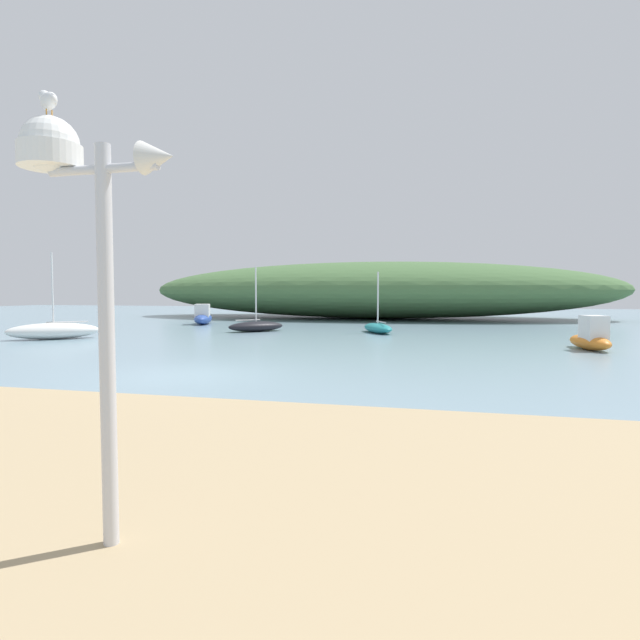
{
  "coord_description": "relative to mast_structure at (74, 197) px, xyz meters",
  "views": [
    {
      "loc": [
        6.5,
        -12.23,
        2.18
      ],
      "look_at": [
        2.54,
        3.81,
        1.28
      ],
      "focal_mm": 28.8,
      "sensor_mm": 36.0,
      "label": 1
    }
  ],
  "objects": [
    {
      "name": "seagull_on_radar",
      "position": [
        -0.21,
        0.01,
        0.76
      ],
      "size": [
        0.29,
        0.21,
        0.22
      ],
      "color": "orange",
      "rests_on": "mast_structure"
    },
    {
      "name": "sailboat_by_sandbar",
      "position": [
        -7.37,
        23.07,
        -2.62
      ],
      "size": [
        3.07,
        3.14,
        3.56
      ],
      "color": "black",
      "rests_on": "ground"
    },
    {
      "name": "mast_structure",
      "position": [
        0.0,
        0.0,
        0.0
      ],
      "size": [
        1.3,
        0.47,
        3.34
      ],
      "color": "silver",
      "rests_on": "beach_sand"
    },
    {
      "name": "motorboat_west_reach",
      "position": [
        -13.19,
        28.28,
        -2.4
      ],
      "size": [
        2.46,
        3.95,
        1.37
      ],
      "color": "#2D4C9E",
      "rests_on": "ground"
    },
    {
      "name": "sailboat_far_right",
      "position": [
        -0.73,
        23.77,
        -2.64
      ],
      "size": [
        2.4,
        3.36,
        3.25
      ],
      "color": "teal",
      "rests_on": "ground"
    },
    {
      "name": "motorboat_east_reach",
      "position": [
        8.11,
        17.69,
        -2.46
      ],
      "size": [
        1.45,
        2.77,
        1.3
      ],
      "color": "orange",
      "rests_on": "ground"
    },
    {
      "name": "distant_hill",
      "position": [
        -3.21,
        39.43,
        -0.58
      ],
      "size": [
        39.2,
        14.1,
        4.68
      ],
      "primitive_type": "ellipsoid",
      "color": "#476B3D",
      "rests_on": "ground"
    },
    {
      "name": "ground_plane",
      "position": [
        -3.69,
        8.8,
        -2.92
      ],
      "size": [
        120.0,
        120.0,
        0.0
      ],
      "primitive_type": "plane",
      "color": "#7A99A8"
    },
    {
      "name": "sailboat_mid_channel",
      "position": [
        -14.82,
        16.55,
        -2.52
      ],
      "size": [
        3.74,
        3.49,
        3.99
      ],
      "color": "white",
      "rests_on": "ground"
    }
  ]
}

